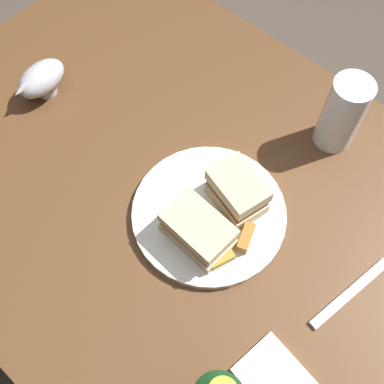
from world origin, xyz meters
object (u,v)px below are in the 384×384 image
Objects in this scene: plate at (209,214)px; napkin at (275,378)px; fork at (350,293)px; pint_glass at (341,117)px; sandwich_half_left at (198,230)px; sandwich_half_right at (237,192)px; gravy_boat at (41,79)px.

plate reaches higher than napkin.
napkin is 0.61× the size of fork.
pint_glass is at bearing -130.27° from fork.
pint_glass reaches higher than sandwich_half_left.
sandwich_half_right is 1.06× the size of napkin.
sandwich_half_right is at bearing -38.98° from napkin.
plate is 2.23× the size of gravy_boat.
napkin is (-0.24, 0.09, -0.04)m from sandwich_half_left.
pint_glass is 1.26× the size of gravy_boat.
napkin is at bearing 158.86° from sandwich_half_left.
gravy_boat is 1.15× the size of napkin.
fork is (-0.27, -0.05, -0.00)m from plate.
pint_glass is (-0.07, -0.29, 0.06)m from plate.
sandwich_half_right is at bearing 78.65° from pint_glass.
plate is 1.77× the size of pint_glass.
pint_glass is (-0.05, -0.35, 0.02)m from sandwich_half_left.
plate is at bearing -69.70° from fork.
sandwich_half_right is 0.65× the size of fork.
plate is at bearing -178.49° from gravy_boat.
sandwich_half_left is 0.28m from fork.
fork is at bearing -169.95° from plate.
sandwich_half_right is 0.25m from pint_glass.
sandwich_half_right is (-0.00, -0.10, 0.01)m from sandwich_half_left.
pint_glass reaches higher than sandwich_half_right.
gravy_boat reaches higher than fork.
napkin is at bearing 6.34° from fork.
sandwich_half_left is 0.98× the size of gravy_boat.
sandwich_half_left is 0.78× the size of pint_glass.
sandwich_half_left is 1.06× the size of sandwich_half_right.
plate is 0.07m from sandwich_half_right.
pint_glass is (-0.05, -0.25, 0.02)m from sandwich_half_right.
sandwich_half_right reaches higher than plate.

